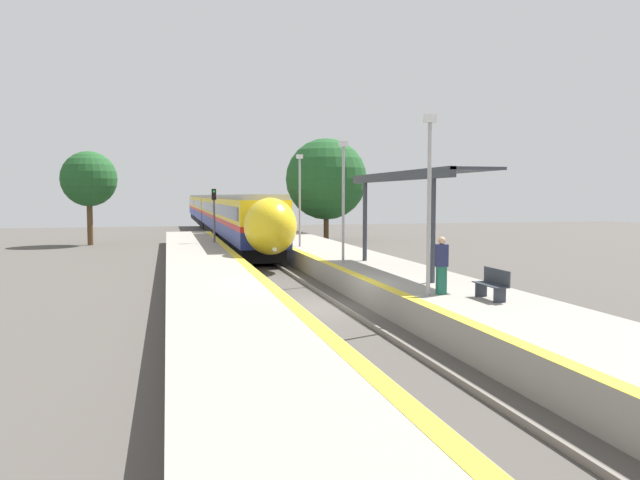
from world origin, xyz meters
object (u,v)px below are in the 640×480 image
person_waiting (441,264)px  lamppost_near (429,193)px  train (215,211)px  lamppost_mid (343,194)px  railway_signal (214,215)px  platform_bench (493,284)px  lamppost_far (300,194)px

person_waiting → lamppost_near: (-0.46, -0.08, 2.16)m
train → lamppost_mid: bearing=-86.6°
railway_signal → lamppost_mid: lamppost_mid is taller
person_waiting → railway_signal: (-5.11, 22.94, 0.82)m
train → platform_bench: (3.98, -52.29, -0.89)m
lamppost_mid → person_waiting: bearing=-87.1°
platform_bench → railway_signal: railway_signal is taller
platform_bench → lamppost_far: (-1.51, 19.70, 2.62)m
lamppost_near → train: bearing=92.8°
lamppost_mid → lamppost_far: bearing=90.0°
train → lamppost_far: bearing=-85.7°
person_waiting → railway_signal: railway_signal is taller
person_waiting → lamppost_far: 18.63m
platform_bench → railway_signal: 24.95m
person_waiting → lamppost_near: 2.21m
lamppost_near → person_waiting: bearing=9.3°
person_waiting → platform_bench: bearing=-49.0°
railway_signal → lamppost_mid: bearing=-71.3°
train → railway_signal: bearing=-94.4°
train → platform_bench: train is taller
platform_bench → lamppost_near: lamppost_near is taller
platform_bench → lamppost_mid: 10.85m
person_waiting → lamppost_mid: (-0.46, 9.21, 2.16)m
lamppost_near → lamppost_far: bearing=90.0°
railway_signal → lamppost_near: 23.52m
lamppost_far → person_waiting: bearing=-88.6°
platform_bench → person_waiting: (-1.05, 1.21, 0.45)m
train → platform_bench: size_ratio=54.45×
railway_signal → lamppost_near: bearing=-78.6°
train → platform_bench: bearing=-85.6°
lamppost_mid → railway_signal: bearing=108.7°
platform_bench → railway_signal: (-6.16, 24.15, 1.27)m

